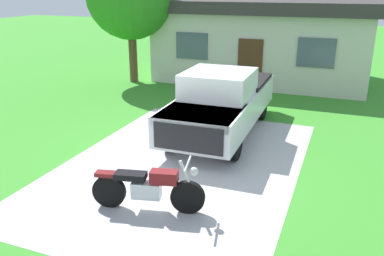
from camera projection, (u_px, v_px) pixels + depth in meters
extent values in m
plane|color=#398C2A|center=(182.00, 165.00, 9.81)|extent=(80.00, 80.00, 0.00)
cube|color=#B3B3B3|center=(182.00, 164.00, 9.80)|extent=(5.45, 8.02, 0.01)
cylinder|color=black|center=(188.00, 197.00, 7.63)|extent=(0.67, 0.26, 0.66)
cylinder|color=black|center=(109.00, 191.00, 7.85)|extent=(0.67, 0.26, 0.66)
cube|color=silver|center=(146.00, 190.00, 7.72)|extent=(0.60, 0.38, 0.32)
cube|color=maroon|center=(164.00, 177.00, 7.57)|extent=(0.56, 0.37, 0.24)
cube|color=black|center=(131.00, 176.00, 7.66)|extent=(0.65, 0.41, 0.12)
cube|color=maroon|center=(108.00, 174.00, 7.73)|extent=(0.51, 0.30, 0.08)
cylinder|color=silver|center=(188.00, 180.00, 7.51)|extent=(0.34, 0.13, 0.77)
cylinder|color=silver|center=(188.00, 164.00, 7.40)|extent=(0.19, 0.69, 0.04)
sphere|color=silver|center=(194.00, 171.00, 7.43)|extent=(0.16, 0.16, 0.16)
cylinder|color=black|center=(233.00, 143.00, 9.98)|extent=(0.32, 0.85, 0.84)
cylinder|color=black|center=(172.00, 135.00, 10.52)|extent=(0.32, 0.85, 0.84)
cylinder|color=black|center=(261.00, 106.00, 13.08)|extent=(0.32, 0.85, 0.84)
cylinder|color=black|center=(212.00, 101.00, 13.61)|extent=(0.32, 0.85, 0.84)
cube|color=silver|center=(222.00, 106.00, 11.71)|extent=(2.12, 5.64, 0.80)
cube|color=silver|center=(201.00, 114.00, 9.98)|extent=(1.94, 1.94, 0.20)
cube|color=silver|center=(219.00, 84.00, 11.11)|extent=(1.84, 1.94, 0.70)
cube|color=#3F4C56|center=(210.00, 94.00, 10.44)|extent=(1.70, 0.20, 0.60)
cube|color=black|center=(236.00, 86.00, 13.00)|extent=(1.95, 2.44, 0.50)
cube|color=black|center=(188.00, 138.00, 9.25)|extent=(1.70, 0.14, 0.64)
cylinder|color=brown|center=(133.00, 55.00, 17.85)|extent=(0.36, 0.36, 2.42)
cube|color=beige|center=(264.00, 46.00, 18.37)|extent=(9.00, 5.00, 3.00)
cube|color=#383333|center=(266.00, 6.00, 17.79)|extent=(9.60, 5.60, 0.50)
cube|color=#4C2D19|center=(250.00, 65.00, 16.30)|extent=(1.00, 0.08, 2.10)
cube|color=#4C5966|center=(192.00, 46.00, 16.95)|extent=(1.40, 0.06, 1.10)
cube|color=#4C5966|center=(316.00, 53.00, 15.22)|extent=(1.40, 0.06, 1.10)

